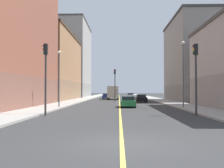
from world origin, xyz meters
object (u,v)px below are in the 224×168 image
object	(u,v)px
traffic_light_right_near	(45,69)
car_black	(141,98)
building_right_midblock	(50,67)
car_blue	(106,96)
street_lamp_right_near	(59,72)
car_silver	(130,95)
street_lamp_left_near	(183,67)
building_left_mid	(198,60)
car_green	(128,102)
box_truck	(113,92)
traffic_light_left_near	(196,69)
building_right_distant	(72,60)
traffic_light_median_far	(115,81)

from	to	relation	value
traffic_light_right_near	car_black	bearing A→B (deg)	68.37
building_right_midblock	car_blue	bearing A→B (deg)	37.44
street_lamp_right_near	car_silver	xyz separation A→B (m)	(10.40, 46.71, -3.56)
building_right_midblock	street_lamp_left_near	xyz separation A→B (m)	(22.33, -27.01, -2.51)
building_left_mid	car_blue	size ratio (longest dim) A/B	4.06
street_lamp_right_near	car_blue	bearing A→B (deg)	83.81
street_lamp_left_near	car_black	distance (m)	17.76
street_lamp_left_near	car_silver	bearing A→B (deg)	94.69
traffic_light_right_near	car_green	world-z (taller)	traffic_light_right_near
car_silver	box_truck	xyz separation A→B (m)	(-4.70, -17.70, 0.98)
car_black	car_silver	world-z (taller)	car_black
traffic_light_left_near	car_silver	distance (m)	56.06
building_right_midblock	traffic_light_left_near	xyz separation A→B (m)	(21.31, -35.30, -3.39)
traffic_light_left_near	traffic_light_right_near	bearing A→B (deg)	180.00
building_right_midblock	car_green	distance (m)	29.95
traffic_light_right_near	box_truck	world-z (taller)	traffic_light_right_near
building_left_mid	car_green	size ratio (longest dim) A/B	4.08
traffic_light_right_near	box_truck	size ratio (longest dim) A/B	0.76
building_right_midblock	street_lamp_right_near	distance (m)	27.48
traffic_light_left_near	car_silver	world-z (taller)	traffic_light_left_near
street_lamp_right_near	traffic_light_right_near	bearing A→B (deg)	-83.89
building_right_distant	traffic_light_median_far	distance (m)	38.71
street_lamp_right_near	box_truck	distance (m)	29.68
building_left_mid	traffic_light_left_near	world-z (taller)	building_left_mid
building_right_distant	traffic_light_left_near	distance (m)	66.08
traffic_light_right_near	street_lamp_right_near	world-z (taller)	street_lamp_right_near
car_blue	street_lamp_left_near	bearing A→B (deg)	-73.80
building_right_distant	car_silver	world-z (taller)	building_right_distant
car_green	car_silver	xyz separation A→B (m)	(2.23, 44.94, -0.02)
building_right_distant	street_lamp_right_near	world-z (taller)	building_right_distant
building_right_midblock	traffic_light_right_near	xyz separation A→B (m)	(9.01, -35.30, -3.34)
box_truck	car_black	bearing A→B (deg)	-67.70
street_lamp_left_near	building_left_mid	bearing A→B (deg)	69.31
car_blue	car_green	size ratio (longest dim) A/B	1.01
traffic_light_left_near	car_black	bearing A→B (deg)	95.17
traffic_light_right_near	traffic_light_median_far	world-z (taller)	traffic_light_median_far
street_lamp_left_near	building_right_midblock	bearing A→B (deg)	129.58
building_left_mid	building_right_distant	bearing A→B (deg)	133.04
building_right_midblock	car_silver	size ratio (longest dim) A/B	5.46
building_left_mid	car_black	distance (m)	14.14
car_black	traffic_light_left_near	bearing A→B (deg)	-84.83
street_lamp_right_near	car_blue	xyz separation A→B (m)	(3.82, 35.18, -3.55)
building_right_distant	car_blue	distance (m)	24.01
box_truck	street_lamp_right_near	bearing A→B (deg)	-101.11
street_lamp_right_near	box_truck	xyz separation A→B (m)	(5.70, 29.01, -2.58)
building_right_distant	car_green	distance (m)	54.73
car_green	building_right_distant	bearing A→B (deg)	107.59
traffic_light_left_near	street_lamp_left_near	world-z (taller)	street_lamp_left_near
building_left_mid	car_black	xyz separation A→B (m)	(-11.33, -4.27, -7.31)
traffic_light_left_near	car_green	bearing A→B (deg)	115.02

